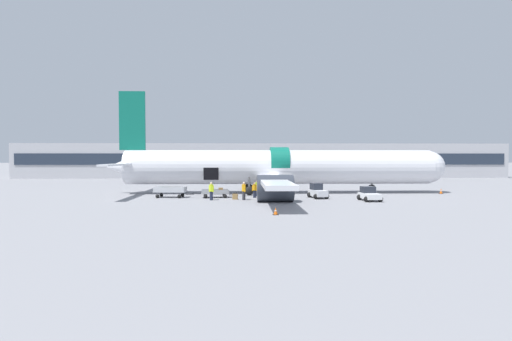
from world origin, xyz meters
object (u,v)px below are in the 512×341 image
baggage_tug_mid (317,192)px  suitcase_on_tarmac_upright (235,197)px  ground_crew_supervisor (244,190)px  airplane (275,168)px  baggage_tug_lead (369,195)px  ground_crew_loader_a (211,191)px  baggage_cart_loading (216,193)px  baggage_cart_queued (171,192)px  ground_crew_loader_b (254,190)px  ground_crew_driver (257,188)px

baggage_tug_mid → suitcase_on_tarmac_upright: 8.68m
ground_crew_supervisor → airplane: bearing=63.8°
baggage_tug_lead → ground_crew_loader_a: bearing=176.2°
baggage_cart_loading → baggage_cart_queued: 4.85m
baggage_tug_mid → ground_crew_loader_b: 6.62m
baggage_tug_lead → ground_crew_loader_b: bearing=163.2°
ground_crew_loader_a → suitcase_on_tarmac_upright: bearing=13.0°
ground_crew_loader_a → baggage_tug_lead: bearing=-3.8°
baggage_tug_lead → baggage_tug_mid: bearing=149.3°
ground_crew_supervisor → suitcase_on_tarmac_upright: size_ratio=2.59×
baggage_cart_queued → suitcase_on_tarmac_upright: baggage_cart_queued is taller
baggage_cart_queued → ground_crew_loader_a: size_ratio=2.37×
airplane → suitcase_on_tarmac_upright: bearing=-122.9°
ground_crew_loader_a → airplane: bearing=47.8°
baggage_cart_loading → baggage_cart_queued: baggage_cart_queued is taller
airplane → baggage_tug_lead: (8.58, -8.73, -2.40)m
baggage_tug_lead → baggage_cart_loading: bearing=166.5°
ground_crew_loader_a → ground_crew_loader_b: (4.37, 2.35, -0.11)m
airplane → baggage_tug_lead: bearing=-45.5°
airplane → baggage_tug_mid: 7.57m
suitcase_on_tarmac_upright → baggage_cart_queued: bearing=161.9°
ground_crew_driver → suitcase_on_tarmac_upright: bearing=-126.5°
airplane → suitcase_on_tarmac_upright: airplane is taller
baggage_tug_lead → suitcase_on_tarmac_upright: 13.29m
baggage_cart_queued → ground_crew_loader_a: 5.33m
baggage_tug_lead → airplane: bearing=134.5°
baggage_cart_loading → ground_crew_loader_a: (-0.32, -2.63, 0.50)m
baggage_tug_mid → suitcase_on_tarmac_upright: baggage_tug_mid is taller
airplane → baggage_cart_loading: size_ratio=10.44×
baggage_cart_queued → suitcase_on_tarmac_upright: size_ratio=6.10×
airplane → baggage_tug_mid: bearing=-56.5°
airplane → ground_crew_supervisor: (-3.74, -7.62, -2.04)m
airplane → suitcase_on_tarmac_upright: 8.93m
baggage_cart_loading → suitcase_on_tarmac_upright: size_ratio=5.52×
baggage_cart_loading → suitcase_on_tarmac_upright: (2.04, -2.08, -0.15)m
baggage_cart_loading → baggage_tug_lead: bearing=-13.5°
baggage_cart_queued → ground_crew_driver: size_ratio=2.45×
airplane → baggage_cart_queued: bearing=-156.9°
baggage_tug_mid → baggage_cart_loading: bearing=175.0°
airplane → baggage_tug_mid: (3.98, -6.00, -2.35)m
baggage_tug_lead → ground_crew_loader_a: size_ratio=1.65×
airplane → baggage_tug_lead: size_ratio=13.54×
baggage_tug_lead → ground_crew_supervisor: size_ratio=1.64×
suitcase_on_tarmac_upright → ground_crew_driver: bearing=53.5°
ground_crew_loader_b → baggage_cart_loading: bearing=176.1°
ground_crew_loader_a → suitcase_on_tarmac_upright: (2.36, 0.55, -0.65)m
ground_crew_loader_b → ground_crew_supervisor: bearing=-116.5°
baggage_tug_mid → ground_crew_loader_a: (-10.96, -1.69, 0.30)m
ground_crew_loader_a → ground_crew_driver: ground_crew_loader_a is taller
ground_crew_driver → suitcase_on_tarmac_upright: (-2.33, -3.15, -0.62)m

